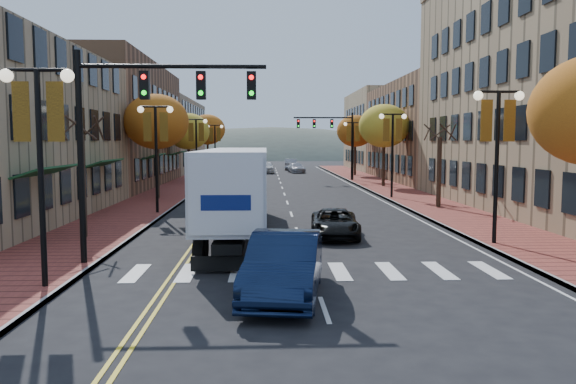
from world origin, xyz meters
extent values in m
plane|color=black|center=(0.00, 0.00, 0.00)|extent=(200.00, 200.00, 0.00)
cube|color=brown|center=(-9.00, 32.50, 0.07)|extent=(4.00, 85.00, 0.15)
cube|color=brown|center=(9.00, 32.50, 0.07)|extent=(4.00, 85.00, 0.15)
cube|color=brown|center=(-17.00, 36.00, 5.50)|extent=(12.00, 24.00, 11.00)
cube|color=#9E8966|center=(-17.00, 61.00, 4.75)|extent=(12.00, 26.00, 9.50)
cube|color=brown|center=(18.50, 42.00, 5.00)|extent=(15.00, 24.00, 10.00)
cube|color=#9E8966|center=(18.50, 64.00, 5.50)|extent=(15.00, 20.00, 11.00)
cylinder|color=#382619|center=(-9.00, 8.00, 2.25)|extent=(0.28, 0.28, 4.20)
cylinder|color=#382619|center=(-9.00, 24.00, 2.60)|extent=(0.28, 0.28, 4.90)
ellipsoid|color=#C66D17|center=(-9.00, 24.00, 5.46)|extent=(4.48, 4.48, 3.81)
cylinder|color=#382619|center=(-9.00, 40.00, 2.42)|extent=(0.28, 0.28, 4.55)
ellipsoid|color=yellow|center=(-9.00, 40.00, 5.07)|extent=(4.16, 4.16, 3.54)
cylinder|color=#382619|center=(-9.00, 58.00, 2.67)|extent=(0.28, 0.28, 5.04)
ellipsoid|color=#C66D17|center=(-9.00, 58.00, 5.62)|extent=(4.61, 4.61, 3.92)
cylinder|color=#382619|center=(9.00, 18.00, 2.25)|extent=(0.28, 0.28, 4.20)
cylinder|color=#382619|center=(9.00, 34.00, 2.60)|extent=(0.28, 0.28, 4.90)
ellipsoid|color=yellow|center=(9.00, 34.00, 5.46)|extent=(4.48, 4.48, 3.81)
cylinder|color=#382619|center=(9.00, 50.00, 2.53)|extent=(0.28, 0.28, 4.76)
ellipsoid|color=#C66D17|center=(9.00, 50.00, 5.30)|extent=(4.35, 4.35, 3.70)
cylinder|color=black|center=(-7.50, 0.00, 3.00)|extent=(0.16, 0.16, 6.00)
cylinder|color=black|center=(-7.50, 0.00, 6.00)|extent=(1.60, 0.10, 0.10)
sphere|color=#FFF2CC|center=(-8.30, 0.00, 5.85)|extent=(0.36, 0.36, 0.36)
sphere|color=#FFF2CC|center=(-6.70, 0.00, 5.85)|extent=(0.36, 0.36, 0.36)
cube|color=orange|center=(-7.95, 0.00, 4.90)|extent=(0.45, 0.03, 1.60)
cube|color=orange|center=(-7.05, 0.00, 4.90)|extent=(0.45, 0.03, 1.60)
cylinder|color=black|center=(-7.50, 16.00, 3.00)|extent=(0.16, 0.16, 6.00)
cylinder|color=black|center=(-7.50, 16.00, 6.00)|extent=(1.60, 0.10, 0.10)
sphere|color=#FFF2CC|center=(-8.30, 16.00, 5.85)|extent=(0.36, 0.36, 0.36)
sphere|color=#FFF2CC|center=(-6.70, 16.00, 5.85)|extent=(0.36, 0.36, 0.36)
cube|color=orange|center=(-7.95, 16.00, 4.90)|extent=(0.45, 0.03, 1.60)
cube|color=orange|center=(-7.05, 16.00, 4.90)|extent=(0.45, 0.03, 1.60)
cylinder|color=black|center=(-7.50, 34.00, 3.00)|extent=(0.16, 0.16, 6.00)
cylinder|color=black|center=(-7.50, 34.00, 6.00)|extent=(1.60, 0.10, 0.10)
sphere|color=#FFF2CC|center=(-8.30, 34.00, 5.85)|extent=(0.36, 0.36, 0.36)
sphere|color=#FFF2CC|center=(-6.70, 34.00, 5.85)|extent=(0.36, 0.36, 0.36)
cube|color=orange|center=(-7.95, 34.00, 4.90)|extent=(0.45, 0.03, 1.60)
cube|color=orange|center=(-7.05, 34.00, 4.90)|extent=(0.45, 0.03, 1.60)
cylinder|color=black|center=(-7.50, 52.00, 3.00)|extent=(0.16, 0.16, 6.00)
cylinder|color=black|center=(-7.50, 52.00, 6.00)|extent=(1.60, 0.10, 0.10)
sphere|color=#FFF2CC|center=(-8.30, 52.00, 5.85)|extent=(0.36, 0.36, 0.36)
sphere|color=#FFF2CC|center=(-6.70, 52.00, 5.85)|extent=(0.36, 0.36, 0.36)
cube|color=orange|center=(-7.95, 52.00, 4.90)|extent=(0.45, 0.03, 1.60)
cube|color=orange|center=(-7.05, 52.00, 4.90)|extent=(0.45, 0.03, 1.60)
cylinder|color=black|center=(7.50, 6.00, 3.00)|extent=(0.16, 0.16, 6.00)
cylinder|color=black|center=(7.50, 6.00, 6.00)|extent=(1.60, 0.10, 0.10)
sphere|color=#FFF2CC|center=(6.70, 6.00, 5.85)|extent=(0.36, 0.36, 0.36)
sphere|color=#FFF2CC|center=(8.30, 6.00, 5.85)|extent=(0.36, 0.36, 0.36)
cube|color=orange|center=(7.05, 6.00, 4.90)|extent=(0.45, 0.03, 1.60)
cube|color=orange|center=(7.95, 6.00, 4.90)|extent=(0.45, 0.03, 1.60)
cylinder|color=black|center=(7.50, 24.00, 3.00)|extent=(0.16, 0.16, 6.00)
cylinder|color=black|center=(7.50, 24.00, 6.00)|extent=(1.60, 0.10, 0.10)
sphere|color=#FFF2CC|center=(6.70, 24.00, 5.85)|extent=(0.36, 0.36, 0.36)
sphere|color=#FFF2CC|center=(8.30, 24.00, 5.85)|extent=(0.36, 0.36, 0.36)
cube|color=orange|center=(7.05, 24.00, 4.90)|extent=(0.45, 0.03, 1.60)
cube|color=orange|center=(7.95, 24.00, 4.90)|extent=(0.45, 0.03, 1.60)
cylinder|color=black|center=(7.50, 42.00, 3.00)|extent=(0.16, 0.16, 6.00)
cylinder|color=black|center=(7.50, 42.00, 6.00)|extent=(1.60, 0.10, 0.10)
sphere|color=#FFF2CC|center=(6.70, 42.00, 5.85)|extent=(0.36, 0.36, 0.36)
sphere|color=#FFF2CC|center=(8.30, 42.00, 5.85)|extent=(0.36, 0.36, 0.36)
cube|color=orange|center=(7.05, 42.00, 4.90)|extent=(0.45, 0.03, 1.60)
cube|color=orange|center=(7.95, 42.00, 4.90)|extent=(0.45, 0.03, 1.60)
cylinder|color=black|center=(-7.40, 3.00, 3.50)|extent=(0.20, 0.20, 7.00)
cylinder|color=black|center=(-4.40, 3.00, 6.50)|extent=(6.00, 0.14, 0.14)
cube|color=black|center=(-5.30, 3.00, 5.90)|extent=(0.30, 0.25, 0.90)
sphere|color=#FF0C0C|center=(-5.30, 2.86, 6.15)|extent=(0.16, 0.16, 0.16)
cube|color=black|center=(-3.50, 3.00, 5.90)|extent=(0.30, 0.25, 0.90)
sphere|color=#FF0C0C|center=(-3.50, 2.86, 6.15)|extent=(0.16, 0.16, 0.16)
cube|color=black|center=(-1.88, 3.00, 5.90)|extent=(0.30, 0.25, 0.90)
sphere|color=#FF0C0C|center=(-1.88, 2.86, 6.15)|extent=(0.16, 0.16, 0.16)
cylinder|color=black|center=(7.40, 42.00, 3.50)|extent=(0.20, 0.20, 7.00)
cylinder|color=black|center=(4.40, 42.00, 6.50)|extent=(6.00, 0.14, 0.14)
cube|color=black|center=(5.30, 42.00, 5.90)|extent=(0.30, 0.25, 0.90)
sphere|color=#FF0C0C|center=(5.30, 41.86, 6.15)|extent=(0.16, 0.16, 0.16)
cube|color=black|center=(3.50, 42.00, 5.90)|extent=(0.30, 0.25, 0.90)
sphere|color=#FF0C0C|center=(3.50, 41.86, 6.15)|extent=(0.16, 0.16, 0.16)
cube|color=black|center=(1.88, 42.00, 5.90)|extent=(0.30, 0.25, 0.90)
sphere|color=#FF0C0C|center=(1.88, 41.86, 6.15)|extent=(0.16, 0.16, 0.16)
cube|color=black|center=(-2.63, 7.67, 0.80)|extent=(0.95, 12.28, 0.33)
cube|color=silver|center=(-2.63, 7.67, 2.46)|extent=(2.46, 12.28, 2.64)
cube|color=#222127|center=(-2.63, 15.23, 1.56)|extent=(2.36, 2.83, 2.36)
cylinder|color=black|center=(-3.62, 2.76, 0.47)|extent=(0.33, 0.94, 0.94)
cylinder|color=black|center=(-1.64, 2.76, 0.47)|extent=(0.33, 0.94, 0.94)
cylinder|color=black|center=(-3.62, 3.90, 0.47)|extent=(0.33, 0.94, 0.94)
cylinder|color=black|center=(-1.64, 3.90, 0.47)|extent=(0.33, 0.94, 0.94)
cylinder|color=black|center=(-3.62, 14.10, 0.47)|extent=(0.33, 0.94, 0.94)
cylinder|color=black|center=(-1.64, 14.10, 0.47)|extent=(0.33, 0.94, 0.94)
cylinder|color=black|center=(-3.62, 16.17, 0.47)|extent=(0.33, 0.94, 0.94)
cylinder|color=black|center=(-1.64, 16.17, 0.47)|extent=(0.33, 0.94, 0.94)
imported|color=#0C1732|center=(-0.94, -0.83, 0.85)|extent=(2.48, 5.33, 1.69)
imported|color=black|center=(1.52, 8.38, 0.60)|extent=(2.31, 4.47, 1.20)
imported|color=white|center=(-1.39, 56.75, 0.78)|extent=(2.16, 4.72, 1.57)
imported|color=#A2A1A8|center=(2.53, 57.71, 0.65)|extent=(2.40, 4.68, 1.30)
imported|color=#94949B|center=(2.12, 65.13, 0.79)|extent=(1.84, 4.86, 1.58)
camera|label=1|loc=(-1.42, -15.36, 4.12)|focal=35.00mm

